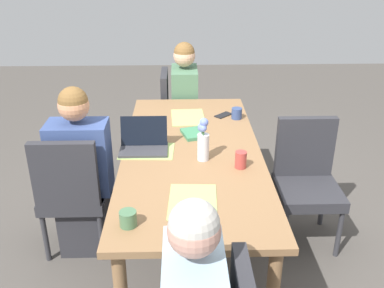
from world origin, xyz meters
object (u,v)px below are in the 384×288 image
object	(u,v)px
chair_head_left_left_mid	(177,112)
flower_vase	(203,141)
chair_near_left_near	(72,189)
dining_table	(192,161)
coffee_mug_near_right	(128,219)
laptop_near_left_near	(144,144)
coffee_mug_near_left	(237,113)
person_near_left_near	(83,180)
phone_black	(223,115)
book_red_cover	(193,134)
coffee_mug_centre_left	(241,160)
person_head_left_left_mid	(185,112)
chair_far_right_near	(307,176)

from	to	relation	value
chair_head_left_left_mid	flower_vase	world-z (taller)	flower_vase
chair_near_left_near	flower_vase	world-z (taller)	flower_vase
dining_table	coffee_mug_near_right	xyz separation A→B (m)	(0.84, -0.34, 0.12)
laptop_near_left_near	coffee_mug_near_left	xyz separation A→B (m)	(-0.55, 0.69, -0.00)
dining_table	laptop_near_left_near	bearing A→B (deg)	-93.86
person_near_left_near	phone_black	bearing A→B (deg)	122.32
chair_head_left_left_mid	dining_table	bearing A→B (deg)	4.63
dining_table	book_red_cover	distance (m)	0.27
flower_vase	book_red_cover	size ratio (longest dim) A/B	1.43
chair_near_left_near	coffee_mug_centre_left	world-z (taller)	chair_near_left_near
flower_vase	coffee_mug_near_left	distance (m)	0.77
chair_near_left_near	phone_black	world-z (taller)	chair_near_left_near
person_near_left_near	chair_head_left_left_mid	distance (m)	1.50
book_red_cover	coffee_mug_centre_left	bearing A→B (deg)	13.30
coffee_mug_near_right	coffee_mug_centre_left	size ratio (longest dim) A/B	0.80
chair_near_left_near	person_head_left_left_mid	bearing A→B (deg)	150.34
coffee_mug_centre_left	person_head_left_left_mid	bearing A→B (deg)	-167.84
dining_table	coffee_mug_near_right	world-z (taller)	coffee_mug_near_right
person_near_left_near	person_head_left_left_mid	bearing A→B (deg)	150.92
flower_vase	book_red_cover	world-z (taller)	flower_vase
person_near_left_near	book_red_cover	xyz separation A→B (m)	(-0.27, 0.77, 0.22)
coffee_mug_centre_left	chair_far_right_near	bearing A→B (deg)	119.83
person_near_left_near	chair_head_left_left_mid	size ratio (longest dim) A/B	1.33
coffee_mug_near_right	person_head_left_left_mid	bearing A→B (deg)	171.82
flower_vase	coffee_mug_near_left	xyz separation A→B (m)	(-0.71, 0.30, -0.09)
flower_vase	coffee_mug_near_right	bearing A→B (deg)	-29.88
coffee_mug_near_left	book_red_cover	world-z (taller)	coffee_mug_near_left
phone_black	flower_vase	bearing A→B (deg)	-148.33
person_head_left_left_mid	chair_far_right_near	world-z (taller)	person_head_left_left_mid
chair_far_right_near	coffee_mug_centre_left	xyz separation A→B (m)	(0.30, -0.53, 0.29)
dining_table	laptop_near_left_near	size ratio (longest dim) A/B	6.54
flower_vase	coffee_mug_centre_left	size ratio (longest dim) A/B	2.64
coffee_mug_near_left	laptop_near_left_near	bearing A→B (deg)	-51.43
chair_near_left_near	coffee_mug_centre_left	xyz separation A→B (m)	(0.16, 1.11, 0.29)
coffee_mug_near_right	coffee_mug_centre_left	distance (m)	0.87
chair_near_left_near	laptop_near_left_near	bearing A→B (deg)	102.14
dining_table	person_head_left_left_mid	distance (m)	1.29
coffee_mug_centre_left	phone_black	world-z (taller)	coffee_mug_centre_left
person_near_left_near	coffee_mug_near_left	size ratio (longest dim) A/B	13.89
person_head_left_left_mid	chair_far_right_near	size ratio (longest dim) A/B	1.33
flower_vase	coffee_mug_near_right	distance (m)	0.82
flower_vase	coffee_mug_near_left	bearing A→B (deg)	156.75
flower_vase	coffee_mug_near_right	world-z (taller)	flower_vase
chair_far_right_near	coffee_mug_near_right	bearing A→B (deg)	-52.39
laptop_near_left_near	book_red_cover	world-z (taller)	laptop_near_left_near
phone_black	person_near_left_near	bearing A→B (deg)	168.89
chair_far_right_near	book_red_cover	xyz separation A→B (m)	(-0.20, -0.81, 0.25)
person_near_left_near	chair_far_right_near	bearing A→B (deg)	92.33
chair_near_left_near	chair_head_left_left_mid	bearing A→B (deg)	153.74
chair_head_left_left_mid	chair_far_right_near	bearing A→B (deg)	35.76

